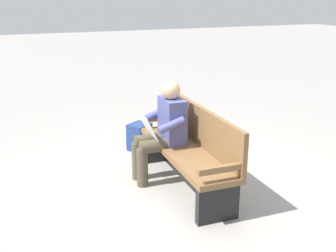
{
  "coord_description": "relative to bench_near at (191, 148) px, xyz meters",
  "views": [
    {
      "loc": [
        -3.81,
        1.83,
        2.1
      ],
      "look_at": [
        0.14,
        0.15,
        0.7
      ],
      "focal_mm": 43.59,
      "sensor_mm": 36.0,
      "label": 1
    }
  ],
  "objects": [
    {
      "name": "ground_plane",
      "position": [
        0.0,
        0.07,
        -0.46
      ],
      "size": [
        40.0,
        40.0,
        0.0
      ],
      "primitive_type": "plane",
      "color": "gray"
    },
    {
      "name": "person_seated",
      "position": [
        0.29,
        0.22,
        0.17
      ],
      "size": [
        0.58,
        0.59,
        1.18
      ],
      "rotation": [
        0.0,
        0.0,
        -0.04
      ],
      "color": "#474C84",
      "rests_on": "ground"
    },
    {
      "name": "backpack",
      "position": [
        1.3,
        0.17,
        -0.27
      ],
      "size": [
        0.37,
        0.37,
        0.38
      ],
      "rotation": [
        0.0,
        0.0,
        5.29
      ],
      "color": "navy",
      "rests_on": "ground"
    },
    {
      "name": "bench_near",
      "position": [
        0.0,
        0.0,
        0.0
      ],
      "size": [
        1.82,
        0.56,
        0.9
      ],
      "rotation": [
        0.0,
        0.0,
        -0.04
      ],
      "color": "brown",
      "rests_on": "ground"
    }
  ]
}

